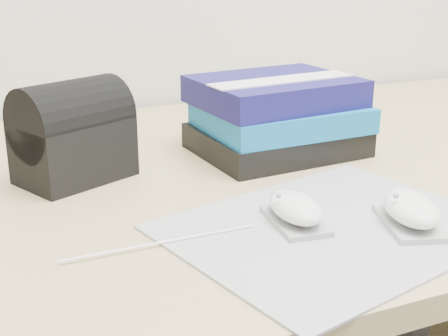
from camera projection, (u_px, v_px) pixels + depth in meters
name	position (u px, v px, depth m)	size (l,w,h in m)	color
desk	(229.00, 287.00, 1.03)	(1.60, 0.80, 0.73)	tan
mousepad	(334.00, 228.00, 0.69)	(0.35, 0.27, 0.00)	gray
mouse_rear	(295.00, 209.00, 0.69)	(0.06, 0.10, 0.04)	#9A9A9D
mouse_front	(410.00, 210.00, 0.68)	(0.08, 0.11, 0.04)	#A0A0A2
usb_cable	(162.00, 243.00, 0.65)	(0.00, 0.00, 0.21)	white
book_stack	(277.00, 116.00, 0.94)	(0.25, 0.20, 0.12)	black
pouch	(73.00, 132.00, 0.82)	(0.17, 0.15, 0.13)	black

